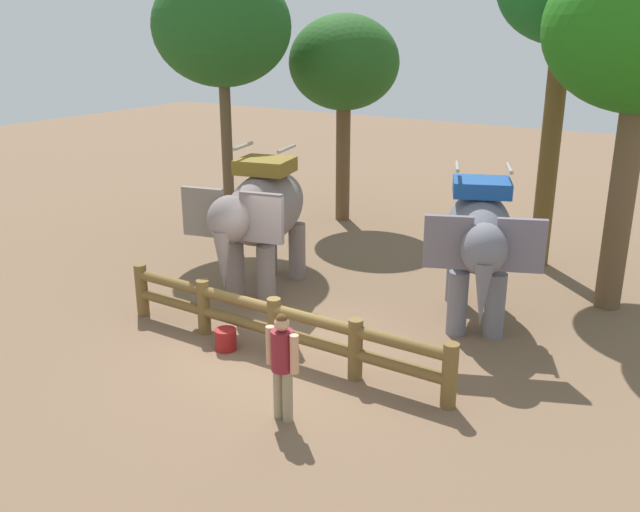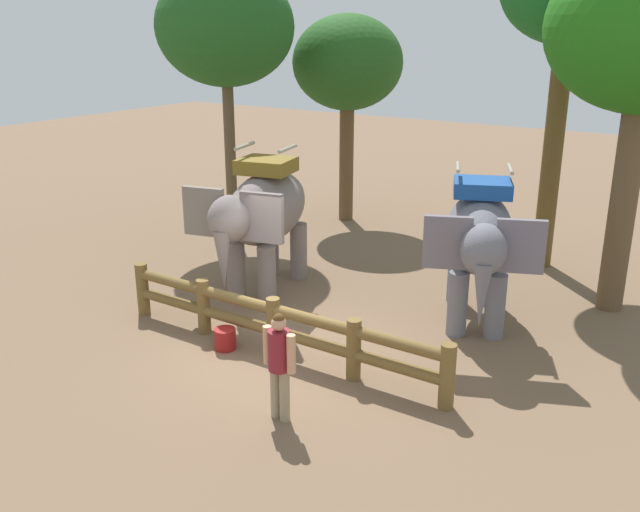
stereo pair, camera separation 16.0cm
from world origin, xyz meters
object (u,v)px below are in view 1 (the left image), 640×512
Objects in this scene: elephant_near_left at (262,213)px; elephant_center at (479,238)px; log_fence at (274,323)px; tree_back_center at (222,28)px; feed_bucket at (226,339)px; tourist_woman_in_black at (282,359)px; tree_far_right at (344,65)px.

elephant_near_left reaches higher than elephant_center.
log_fence is 8.62m from tree_back_center.
tourist_woman_in_black is at bearing -31.09° from feed_bucket.
tree_back_center reaches higher than elephant_near_left.
elephant_center is at bearing 11.70° from elephant_near_left.
log_fence is 17.51× the size of feed_bucket.
tree_back_center reaches higher than elephant_center.
feed_bucket is at bearing 148.91° from tourist_woman_in_black.
elephant_near_left reaches higher than log_fence.
tourist_woman_in_black is (-1.10, -4.82, -0.74)m from elephant_center.
tourist_woman_in_black is 10.26m from tree_back_center.
log_fence is 2.14m from tourist_woman_in_black.
elephant_center is at bearing 46.91° from feed_bucket.
tree_back_center is at bearing 128.68° from feed_bucket.
elephant_center is 5.00m from tourist_woman_in_black.
elephant_center reaches higher than feed_bucket.
elephant_near_left is 3.23m from feed_bucket.
tourist_woman_in_black is (3.29, -3.91, -0.80)m from elephant_near_left.
elephant_center is (2.43, 3.20, 1.10)m from log_fence.
tree_back_center reaches higher than tourist_woman_in_black.
tree_far_right is 9.94m from feed_bucket.
log_fence is 0.99m from feed_bucket.
tree_far_right is at bearing 107.33° from feed_bucket.
log_fence is 4.04× the size of tourist_woman_in_black.
feed_bucket is (-3.28, -3.51, -1.51)m from elephant_center.
tourist_woman_in_black is 0.24× the size of tree_back_center.
tree_far_right reaches higher than feed_bucket.
tree_far_right is (1.58, 3.27, -0.98)m from tree_back_center.
log_fence is at bearing 129.40° from tourist_woman_in_black.
elephant_near_left is 1.04× the size of elephant_center.
feed_bucket is at bearing -72.67° from tree_far_right.
feed_bucket is at bearing -66.89° from elephant_near_left.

